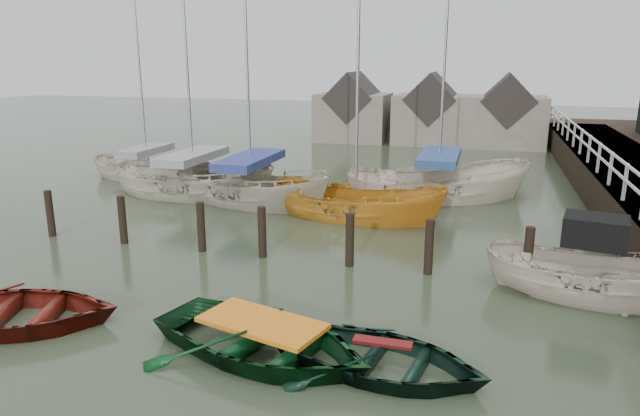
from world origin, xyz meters
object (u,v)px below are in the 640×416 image
(rowboat_green, at_px, (263,355))
(sailboat_a, at_px, (194,194))
(rowboat_dkgreen, at_px, (382,371))
(rowboat_red, at_px, (13,326))
(motorboat, at_px, (589,295))
(sailboat_d, at_px, (437,197))
(sailboat_e, at_px, (148,177))
(sailboat_b, at_px, (251,201))
(sailboat_c, at_px, (356,216))

(rowboat_green, xyz_separation_m, sailboat_a, (-7.17, 10.80, 0.06))
(rowboat_dkgreen, distance_m, sailboat_a, 14.23)
(rowboat_red, relative_size, motorboat, 0.87)
(sailboat_d, relative_size, sailboat_e, 1.32)
(rowboat_green, distance_m, sailboat_b, 11.43)
(sailboat_b, distance_m, sailboat_d, 7.08)
(rowboat_green, height_order, motorboat, motorboat)
(rowboat_dkgreen, relative_size, sailboat_c, 0.32)
(sailboat_b, bearing_deg, sailboat_e, 82.74)
(motorboat, xyz_separation_m, sailboat_a, (-13.21, 6.45, -0.03))
(rowboat_green, bearing_deg, rowboat_dkgreen, -73.08)
(rowboat_green, bearing_deg, rowboat_red, 108.82)
(sailboat_c, bearing_deg, motorboat, -119.10)
(sailboat_d, bearing_deg, rowboat_red, 133.14)
(sailboat_d, bearing_deg, sailboat_e, 71.08)
(rowboat_green, bearing_deg, sailboat_d, 6.71)
(sailboat_b, xyz_separation_m, sailboat_e, (-6.08, 2.67, 0.01))
(rowboat_red, height_order, rowboat_dkgreen, rowboat_red)
(motorboat, bearing_deg, sailboat_e, 73.62)
(rowboat_dkgreen, xyz_separation_m, sailboat_b, (-6.78, 10.39, 0.06))
(motorboat, distance_m, sailboat_d, 9.54)
(motorboat, relative_size, sailboat_c, 0.42)
(motorboat, bearing_deg, sailboat_c, 62.51)
(rowboat_red, distance_m, motorboat, 12.21)
(rowboat_green, xyz_separation_m, sailboat_b, (-4.62, 10.45, 0.06))
(sailboat_a, bearing_deg, sailboat_e, 58.47)
(rowboat_dkgreen, bearing_deg, sailboat_b, 43.03)
(rowboat_dkgreen, xyz_separation_m, sailboat_e, (-12.86, 13.06, 0.07))
(rowboat_dkgreen, relative_size, sailboat_e, 0.37)
(sailboat_c, bearing_deg, sailboat_a, 89.17)
(rowboat_green, distance_m, motorboat, 7.45)
(sailboat_c, height_order, sailboat_d, sailboat_d)
(sailboat_a, height_order, sailboat_e, sailboat_a)
(rowboat_dkgreen, bearing_deg, rowboat_red, 102.78)
(sailboat_a, bearing_deg, rowboat_dkgreen, -137.36)
(sailboat_e, bearing_deg, sailboat_c, -103.88)
(rowboat_dkgreen, relative_size, motorboat, 0.75)
(sailboat_a, bearing_deg, motorboat, -114.34)
(rowboat_red, relative_size, rowboat_dkgreen, 1.16)
(sailboat_d, bearing_deg, sailboat_b, 92.70)
(sailboat_e, bearing_deg, sailboat_b, -108.45)
(sailboat_b, bearing_deg, sailboat_d, -52.51)
(sailboat_d, bearing_deg, rowboat_green, 152.97)
(sailboat_b, xyz_separation_m, sailboat_d, (6.61, 2.54, 0.00))
(rowboat_dkgreen, height_order, sailboat_e, sailboat_e)
(motorboat, distance_m, sailboat_a, 14.70)
(rowboat_red, xyz_separation_m, sailboat_a, (-1.93, 11.12, 0.06))
(rowboat_red, bearing_deg, rowboat_green, -104.61)
(motorboat, height_order, sailboat_c, sailboat_c)
(rowboat_red, distance_m, sailboat_b, 10.78)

